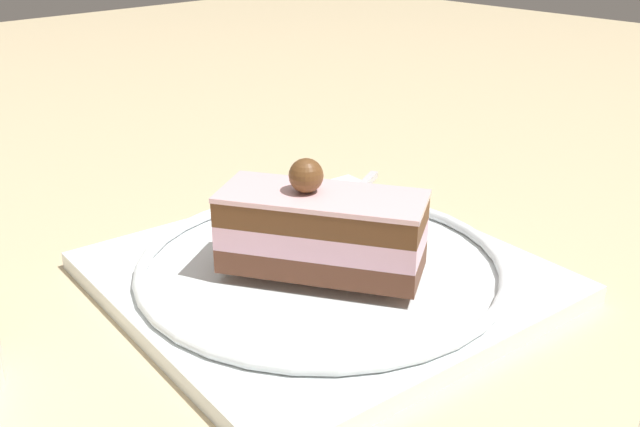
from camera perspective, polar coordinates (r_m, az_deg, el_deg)
ground_plane at (r=0.45m, az=-2.48°, el=-6.72°), size 2.40×2.40×0.00m
dessert_plate at (r=0.47m, az=-0.00°, el=-4.47°), size 0.27×0.27×0.02m
cake_slice at (r=0.44m, az=0.11°, el=-1.26°), size 0.10×0.13×0.07m
fork at (r=0.54m, az=2.27°, el=1.05°), size 0.11×0.05×0.00m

